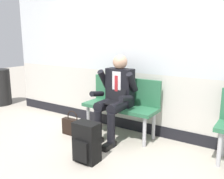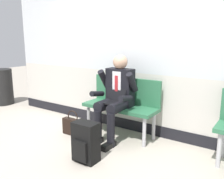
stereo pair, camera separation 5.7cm
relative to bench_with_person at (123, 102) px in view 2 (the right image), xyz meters
The scene contains 7 objects.
ground_plane 0.69m from the bench_with_person, 91.80° to the right, with size 18.00×18.00×0.00m, color #B2A899.
station_wall 1.00m from the bench_with_person, 92.94° to the left, with size 5.08×0.14×2.98m.
bench_with_person is the anchor object (origin of this frame).
person_seated 0.24m from the bench_with_person, 90.00° to the right, with size 0.57×0.70×1.22m.
backpack 1.01m from the bench_with_person, 84.99° to the right, with size 0.30×0.23×0.49m.
handbag 0.84m from the bench_with_person, 142.62° to the right, with size 0.36×0.10×0.39m.
trash_bin 3.13m from the bench_with_person, behind, with size 0.45×0.45×0.78m, color black.
Camera 2 is at (1.90, -2.57, 1.47)m, focal length 39.31 mm.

